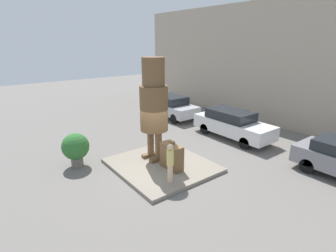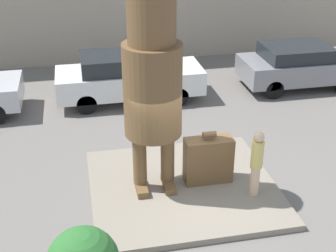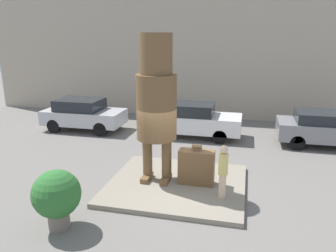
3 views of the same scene
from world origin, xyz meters
name	(u,v)px [view 3 (image 3 of 3)]	position (x,y,z in m)	size (l,w,h in m)	color
ground_plane	(177,186)	(0.00, 0.00, 0.00)	(60.00, 60.00, 0.00)	slate
pedestal	(177,184)	(0.00, 0.00, 0.07)	(4.25, 3.90, 0.15)	gray
building_backdrop	(213,49)	(0.00, 9.66, 3.93)	(28.00, 0.60, 7.87)	tan
statue_figure	(156,98)	(-0.67, 0.08, 2.83)	(1.24, 1.24, 4.59)	brown
giant_suitcase	(196,167)	(0.61, 0.08, 0.70)	(1.11, 0.46, 1.28)	brown
tourist	(223,169)	(1.48, -0.67, 1.01)	(0.27, 0.27, 1.58)	beige
parked_car_silver	(83,114)	(-5.99, 5.29, 0.84)	(4.01, 1.85, 1.58)	#B7B7BC
parked_car_white	(189,119)	(-0.57, 5.45, 0.84)	(4.72, 1.76, 1.60)	silver
parked_car_grey	(326,128)	(5.42, 5.45, 0.80)	(4.09, 1.89, 1.51)	gray
planter_pot	(57,196)	(-2.35, -2.98, 0.90)	(1.19, 1.19, 1.54)	#70665B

